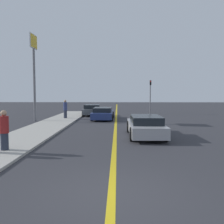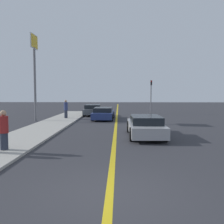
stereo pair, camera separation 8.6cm
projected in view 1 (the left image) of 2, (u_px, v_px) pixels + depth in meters
The scene contains 10 objects.
ground_plane at pixel (112, 194), 6.07m from camera, with size 120.00×120.00×0.00m, color #333338.
road_center_line at pixel (116, 118), 24.01m from camera, with size 0.20×60.00×0.01m.
sidewalk_left at pixel (52, 124), 19.17m from camera, with size 2.84×26.07×0.11m.
car_near_right_lane at pixel (146, 126), 14.07m from camera, with size 1.98×4.71×1.19m.
car_ahead_center at pixel (103, 113), 23.17m from camera, with size 2.00×4.71×1.12m.
car_far_distant at pixel (92, 110), 27.24m from camera, with size 2.08×4.05×1.19m.
pedestrian_mid_group at pixel (4, 130), 10.27m from camera, with size 0.37×0.37×1.65m.
pedestrian_far_standing at pixel (65, 109), 23.36m from camera, with size 0.36×0.36×1.70m.
traffic_light at pixel (150, 93), 29.39m from camera, with size 0.18×0.40×3.92m.
roadside_sign at pixel (34, 59), 21.15m from camera, with size 0.20×1.67×7.40m.
Camera 1 is at (0.14, -5.89, 2.46)m, focal length 40.00 mm.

